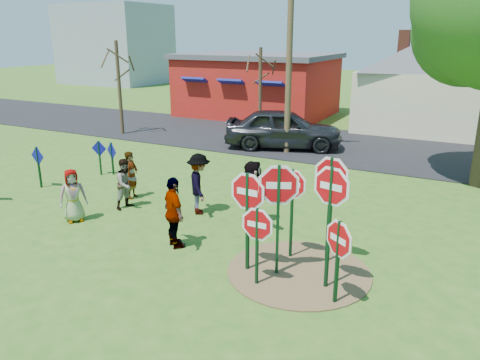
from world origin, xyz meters
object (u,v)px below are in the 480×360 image
at_px(stop_sign_a, 248,200).
at_px(stop_sign_c, 331,200).
at_px(stop_sign_d, 331,184).
at_px(suv, 284,128).
at_px(person_b, 132,175).
at_px(stop_sign_b, 292,191).
at_px(person_a, 73,196).
at_px(utility_pole, 289,52).

bearing_deg(stop_sign_a, stop_sign_c, 6.41).
relative_size(stop_sign_d, suv, 0.51).
xyz_separation_m(stop_sign_d, person_b, (-6.96, 1.46, -1.15)).
height_order(stop_sign_a, stop_sign_b, stop_sign_a).
bearing_deg(suv, stop_sign_b, -175.88).
bearing_deg(stop_sign_b, stop_sign_a, -112.76).
distance_m(stop_sign_b, person_b, 6.39).
relative_size(person_a, utility_pole, 0.18).
relative_size(stop_sign_a, suv, 0.46).
relative_size(stop_sign_b, stop_sign_d, 0.86).
relative_size(stop_sign_c, person_b, 1.81).
distance_m(stop_sign_b, stop_sign_c, 1.55).
bearing_deg(stop_sign_c, stop_sign_d, 120.51).
xyz_separation_m(person_b, utility_pole, (2.19, 7.87, 3.59)).
bearing_deg(stop_sign_b, stop_sign_d, 19.75).
distance_m(stop_sign_c, suv, 12.51).
bearing_deg(stop_sign_a, suv, 113.00).
bearing_deg(stop_sign_b, person_a, -164.69).
xyz_separation_m(stop_sign_a, stop_sign_d, (1.47, 1.19, 0.25)).
bearing_deg(stop_sign_c, person_a, -168.14).
bearing_deg(utility_pole, stop_sign_c, -64.00).
xyz_separation_m(stop_sign_b, stop_sign_d, (0.84, 0.16, 0.25)).
bearing_deg(stop_sign_d, person_b, 177.45).
bearing_deg(utility_pole, person_a, -103.01).
height_order(stop_sign_b, stop_sign_c, stop_sign_c).
relative_size(stop_sign_d, person_a, 1.76).
xyz_separation_m(stop_sign_a, stop_sign_b, (0.63, 1.03, -0.00)).
bearing_deg(stop_sign_b, stop_sign_c, -30.47).
height_order(stop_sign_b, person_b, stop_sign_b).
relative_size(stop_sign_a, stop_sign_b, 1.05).
xyz_separation_m(stop_sign_a, suv, (-3.74, 11.23, -0.72)).
bearing_deg(person_a, stop_sign_b, -48.11).
bearing_deg(suv, person_a, 150.99).
bearing_deg(utility_pole, stop_sign_a, -72.62).
distance_m(stop_sign_b, stop_sign_d, 0.89).
bearing_deg(utility_pole, suv, 122.70).
xyz_separation_m(stop_sign_c, utility_pole, (-5.10, 10.46, 2.41)).
bearing_deg(suv, person_b, 149.44).
height_order(stop_sign_d, person_a, stop_sign_d).
xyz_separation_m(stop_sign_b, stop_sign_c, (1.18, -0.97, 0.29)).
bearing_deg(stop_sign_c, stop_sign_a, -164.23).
relative_size(person_b, suv, 0.29).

